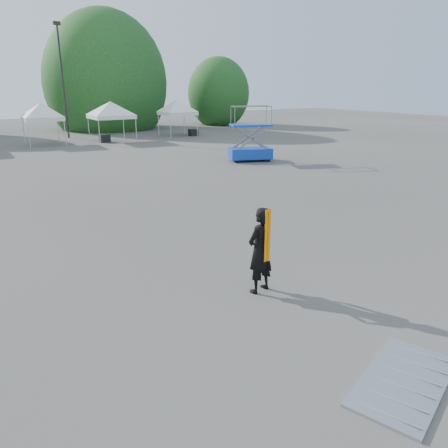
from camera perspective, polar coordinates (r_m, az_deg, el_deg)
ground at (r=12.56m, az=-0.20°, el=-4.18°), size 120.00×120.00×0.00m
light_pole_east at (r=42.92m, az=-20.38°, el=17.83°), size 0.60×0.25×9.80m
tree_mid_e at (r=51.21m, az=-15.15°, el=17.36°), size 5.12×5.12×7.79m
tree_far_e at (r=54.70m, az=-0.71°, el=16.66°), size 3.84×3.84×5.84m
tent_e at (r=38.54m, az=-22.79°, el=14.02°), size 4.07×4.07×3.88m
tent_f at (r=39.25m, az=-14.63°, el=14.84°), size 4.72×4.72×3.88m
tent_g at (r=42.74m, az=-6.16°, el=15.49°), size 4.18×4.18×3.88m
man at (r=10.14m, az=4.76°, el=-3.45°), size 0.85×0.67×2.06m
scissor_lift at (r=28.12m, az=3.50°, el=11.69°), size 2.94×2.15×3.42m
barrier_left at (r=8.20m, az=22.44°, el=-18.40°), size 2.63×1.93×0.08m
crate_mid at (r=38.95m, az=-15.32°, el=10.72°), size 0.86×0.68×0.65m
crate_east at (r=42.66m, az=-4.04°, el=11.84°), size 0.85×0.69×0.62m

